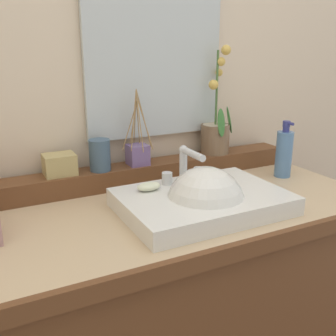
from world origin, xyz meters
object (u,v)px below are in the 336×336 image
Objects in this scene: tumbler_cup at (100,155)px; reed_diffuser at (138,153)px; soap_bar at (149,186)px; lotion_bottle at (284,153)px; potted_plant at (216,131)px; sink_basin at (204,204)px; trinket_box at (60,165)px.

reed_diffuser is (0.13, 0.00, -0.01)m from tumbler_cup.
lotion_bottle reaches higher than soap_bar.
tumbler_cup reaches higher than soap_bar.
potted_plant is at bearing 1.91° from tumbler_cup.
tumbler_cup reaches higher than sink_basin.
trinket_box is (-0.12, 0.01, -0.02)m from tumbler_cup.
reed_diffuser is 2.63× the size of trinket_box.
soap_bar is 0.28× the size of reed_diffuser.
sink_basin is 4.82× the size of trinket_box.
trinket_box is at bearing 173.24° from tumbler_cup.
tumbler_cup is at bearing 165.50° from lotion_bottle.
tumbler_cup is at bearing -177.93° from reed_diffuser.
reed_diffuser is at bearing 2.07° from tumbler_cup.
reed_diffuser reaches higher than lotion_bottle.
soap_bar is at bearing -104.64° from reed_diffuser.
tumbler_cup is 0.50× the size of lotion_bottle.
soap_bar is 0.69× the size of tumbler_cup.
lotion_bottle is (0.62, -0.16, -0.03)m from tumbler_cup.
lotion_bottle is at bearing -45.34° from potted_plant.
sink_basin is 0.32m from reed_diffuser.
potted_plant is 4.03× the size of trinket_box.
sink_basin is at bearing -76.62° from reed_diffuser.
reed_diffuser is 0.26m from trinket_box.
sink_basin reaches higher than trinket_box.
lotion_bottle is (0.74, -0.18, -0.01)m from trinket_box.
lotion_bottle is (0.54, 0.04, 0.02)m from soap_bar.
trinket_box is (-0.57, -0.00, -0.05)m from potted_plant.
tumbler_cup is 1.06× the size of trinket_box.
sink_basin is 4.56× the size of tumbler_cup.
soap_bar is 0.18× the size of potted_plant.
lotion_bottle reaches higher than trinket_box.
trinket_box is 0.77m from lotion_bottle.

